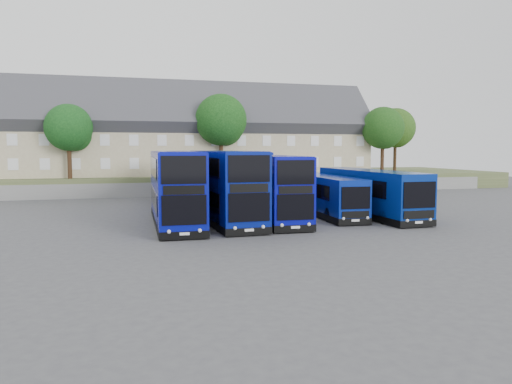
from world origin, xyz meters
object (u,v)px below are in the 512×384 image
object	(u,v)px
dd_front_left	(175,189)
tree_west	(70,129)
tree_far	(396,129)
tree_east	(383,130)
coach_east_a	(326,196)
dd_front_mid	(224,188)
tree_mid	(222,122)

from	to	relation	value
dd_front_left	tree_west	size ratio (longest dim) A/B	1.62
tree_far	tree_east	bearing A→B (deg)	-130.60
tree_east	tree_far	size ratio (longest dim) A/B	0.94
coach_east_a	tree_far	size ratio (longest dim) A/B	1.29
dd_front_mid	tree_east	xyz separation A→B (m)	(24.42, 21.03, 4.98)
dd_front_mid	tree_west	size ratio (longest dim) A/B	1.62
tree_mid	tree_far	world-z (taller)	tree_mid
coach_east_a	tree_mid	world-z (taller)	tree_mid
tree_mid	tree_east	size ratio (longest dim) A/B	1.12
coach_east_a	tree_west	world-z (taller)	tree_west
dd_front_mid	tree_west	distance (m)	24.46
coach_east_a	tree_east	bearing A→B (deg)	53.89
tree_far	dd_front_mid	bearing A→B (deg)	-137.34
dd_front_mid	tree_mid	distance (m)	22.70
dd_front_left	tree_west	distance (m)	23.29
dd_front_left	coach_east_a	world-z (taller)	dd_front_left
dd_front_mid	tree_west	bearing A→B (deg)	117.47
coach_east_a	dd_front_left	bearing A→B (deg)	-169.21
tree_east	tree_west	bearing A→B (deg)	-180.00
dd_front_mid	tree_east	world-z (taller)	tree_east
tree_west	tree_mid	distance (m)	16.04
tree_east	coach_east_a	bearing A→B (deg)	-129.38
coach_east_a	tree_mid	xyz separation A→B (m)	(-3.76, 20.28, 6.58)
dd_front_left	dd_front_mid	distance (m)	3.41
dd_front_left	coach_east_a	distance (m)	11.72
tree_west	tree_far	world-z (taller)	tree_far
tree_mid	tree_east	bearing A→B (deg)	-1.43
dd_front_mid	tree_west	xyz separation A→B (m)	(-11.58, 21.03, 4.64)
dd_front_mid	tree_east	bearing A→B (deg)	39.37
tree_mid	tree_far	distance (m)	26.80
dd_front_mid	tree_far	xyz separation A→B (m)	(30.42, 28.03, 5.32)
tree_far	coach_east_a	bearing A→B (deg)	-129.71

